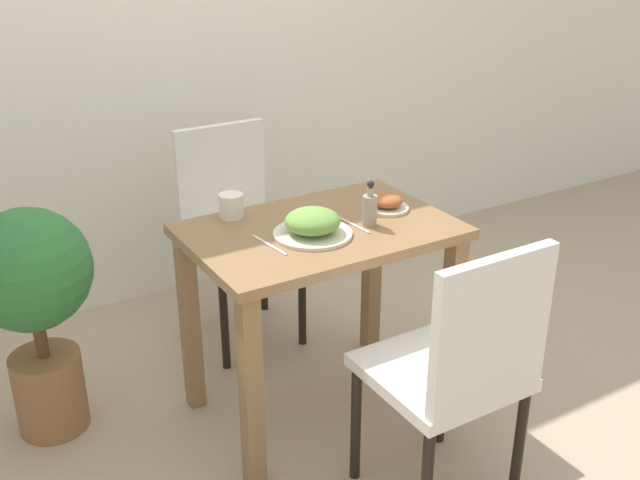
{
  "coord_description": "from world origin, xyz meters",
  "views": [
    {
      "loc": [
        -1.21,
        -2.02,
        1.73
      ],
      "look_at": [
        0.0,
        0.0,
        0.69
      ],
      "focal_mm": 42.0,
      "sensor_mm": 36.0,
      "label": 1
    }
  ],
  "objects_px": {
    "chair_near": "(459,365)",
    "sauce_bottle": "(370,208)",
    "side_plate": "(387,203)",
    "potted_plant_left": "(33,295)",
    "drink_cup": "(231,206)",
    "chair_far": "(234,221)",
    "food_plate": "(313,224)"
  },
  "relations": [
    {
      "from": "chair_near",
      "to": "potted_plant_left",
      "type": "height_order",
      "value": "chair_near"
    },
    {
      "from": "side_plate",
      "to": "food_plate",
      "type": "bearing_deg",
      "value": -169.95
    },
    {
      "from": "drink_cup",
      "to": "potted_plant_left",
      "type": "bearing_deg",
      "value": 166.76
    },
    {
      "from": "food_plate",
      "to": "chair_far",
      "type": "bearing_deg",
      "value": 86.64
    },
    {
      "from": "sauce_bottle",
      "to": "chair_far",
      "type": "bearing_deg",
      "value": 102.75
    },
    {
      "from": "drink_cup",
      "to": "chair_near",
      "type": "bearing_deg",
      "value": -71.49
    },
    {
      "from": "chair_far",
      "to": "drink_cup",
      "type": "xyz_separation_m",
      "value": [
        -0.2,
        -0.44,
        0.26
      ]
    },
    {
      "from": "potted_plant_left",
      "to": "food_plate",
      "type": "bearing_deg",
      "value": -28.01
    },
    {
      "from": "potted_plant_left",
      "to": "chair_far",
      "type": "bearing_deg",
      "value": 18.01
    },
    {
      "from": "food_plate",
      "to": "side_plate",
      "type": "xyz_separation_m",
      "value": [
        0.35,
        0.06,
        -0.02
      ]
    },
    {
      "from": "food_plate",
      "to": "potted_plant_left",
      "type": "relative_size",
      "value": 0.31
    },
    {
      "from": "food_plate",
      "to": "potted_plant_left",
      "type": "bearing_deg",
      "value": 151.99
    },
    {
      "from": "chair_far",
      "to": "potted_plant_left",
      "type": "relative_size",
      "value": 1.08
    },
    {
      "from": "potted_plant_left",
      "to": "chair_near",
      "type": "bearing_deg",
      "value": -47.2
    },
    {
      "from": "drink_cup",
      "to": "potted_plant_left",
      "type": "relative_size",
      "value": 0.1
    },
    {
      "from": "chair_near",
      "to": "drink_cup",
      "type": "height_order",
      "value": "chair_near"
    },
    {
      "from": "side_plate",
      "to": "drink_cup",
      "type": "distance_m",
      "value": 0.56
    },
    {
      "from": "food_plate",
      "to": "side_plate",
      "type": "bearing_deg",
      "value": 10.05
    },
    {
      "from": "food_plate",
      "to": "sauce_bottle",
      "type": "bearing_deg",
      "value": -6.14
    },
    {
      "from": "chair_near",
      "to": "drink_cup",
      "type": "bearing_deg",
      "value": -71.49
    },
    {
      "from": "side_plate",
      "to": "sauce_bottle",
      "type": "height_order",
      "value": "sauce_bottle"
    },
    {
      "from": "chair_near",
      "to": "potted_plant_left",
      "type": "bearing_deg",
      "value": -47.2
    },
    {
      "from": "chair_far",
      "to": "food_plate",
      "type": "relative_size",
      "value": 3.45
    },
    {
      "from": "chair_near",
      "to": "potted_plant_left",
      "type": "relative_size",
      "value": 1.08
    },
    {
      "from": "side_plate",
      "to": "drink_cup",
      "type": "bearing_deg",
      "value": 156.35
    },
    {
      "from": "drink_cup",
      "to": "potted_plant_left",
      "type": "xyz_separation_m",
      "value": [
        -0.67,
        0.16,
        -0.24
      ]
    },
    {
      "from": "chair_near",
      "to": "sauce_bottle",
      "type": "relative_size",
      "value": 5.66
    },
    {
      "from": "chair_near",
      "to": "sauce_bottle",
      "type": "distance_m",
      "value": 0.65
    },
    {
      "from": "side_plate",
      "to": "sauce_bottle",
      "type": "distance_m",
      "value": 0.16
    },
    {
      "from": "chair_near",
      "to": "chair_far",
      "type": "relative_size",
      "value": 1.0
    },
    {
      "from": "chair_near",
      "to": "food_plate",
      "type": "distance_m",
      "value": 0.67
    },
    {
      "from": "sauce_bottle",
      "to": "side_plate",
      "type": "bearing_deg",
      "value": 31.92
    }
  ]
}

